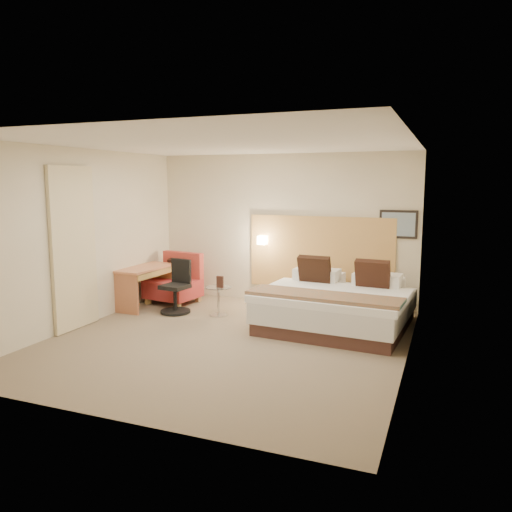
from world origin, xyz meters
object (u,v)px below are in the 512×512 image
at_px(desk, 147,275).
at_px(side_table, 219,300).
at_px(desk_chair, 177,291).
at_px(bed, 337,305).
at_px(lounge_chair, 175,283).

bearing_deg(desk, side_table, -2.64).
bearing_deg(desk_chair, bed, 3.28).
bearing_deg(lounge_chair, desk, -119.58).
bearing_deg(side_table, desk_chair, -174.29).
xyz_separation_m(side_table, desk_chair, (-0.75, -0.07, 0.10)).
distance_m(bed, desk, 3.40).
bearing_deg(desk, desk_chair, -11.58).
bearing_deg(bed, desk_chair, -176.72).
xyz_separation_m(bed, side_table, (-1.96, -0.08, -0.07)).
distance_m(desk, desk_chair, 0.73).
bearing_deg(desk_chair, lounge_chair, 122.09).
bearing_deg(side_table, lounge_chair, 153.72).
bearing_deg(lounge_chair, desk_chair, -57.91).
xyz_separation_m(side_table, desk, (-1.43, 0.07, 0.30)).
distance_m(bed, desk_chair, 2.71).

